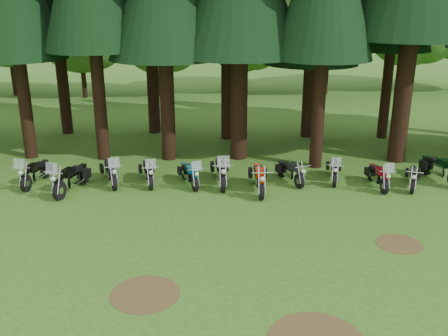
{
  "coord_description": "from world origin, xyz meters",
  "views": [
    {
      "loc": [
        -1.33,
        -13.09,
        7.18
      ],
      "look_at": [
        -0.76,
        5.0,
        1.0
      ],
      "focal_mm": 40.0,
      "sensor_mm": 36.0,
      "label": 1
    }
  ],
  "objects_px": {
    "motorcycle_6": "(259,179)",
    "motorcycle_10": "(413,178)",
    "motorcycle_1": "(71,179)",
    "motorcycle_0": "(35,173)",
    "motorcycle_9": "(378,177)",
    "motorcycle_3": "(148,173)",
    "motorcycle_7": "(290,173)",
    "motorcycle_2": "(111,173)",
    "motorcycle_4": "(190,175)",
    "motorcycle_11": "(441,169)",
    "motorcycle_8": "(334,171)",
    "motorcycle_5": "(221,172)"
  },
  "relations": [
    {
      "from": "motorcycle_6",
      "to": "motorcycle_9",
      "type": "relative_size",
      "value": 1.14
    },
    {
      "from": "motorcycle_1",
      "to": "motorcycle_3",
      "type": "distance_m",
      "value": 3.0
    },
    {
      "from": "motorcycle_3",
      "to": "motorcycle_4",
      "type": "xyz_separation_m",
      "value": [
        1.69,
        -0.23,
        -0.01
      ]
    },
    {
      "from": "motorcycle_6",
      "to": "motorcycle_10",
      "type": "xyz_separation_m",
      "value": [
        6.16,
        0.22,
        -0.09
      ]
    },
    {
      "from": "motorcycle_3",
      "to": "motorcycle_7",
      "type": "height_order",
      "value": "motorcycle_3"
    },
    {
      "from": "motorcycle_3",
      "to": "motorcycle_7",
      "type": "distance_m",
      "value": 5.79
    },
    {
      "from": "motorcycle_0",
      "to": "motorcycle_1",
      "type": "xyz_separation_m",
      "value": [
        1.65,
        -0.86,
        0.05
      ]
    },
    {
      "from": "motorcycle_4",
      "to": "motorcycle_11",
      "type": "height_order",
      "value": "motorcycle_11"
    },
    {
      "from": "motorcycle_5",
      "to": "motorcycle_6",
      "type": "xyz_separation_m",
      "value": [
        1.47,
        -0.82,
        -0.02
      ]
    },
    {
      "from": "motorcycle_6",
      "to": "motorcycle_4",
      "type": "bearing_deg",
      "value": 164.19
    },
    {
      "from": "motorcycle_0",
      "to": "motorcycle_7",
      "type": "xyz_separation_m",
      "value": [
        10.33,
        -0.08,
        -0.05
      ]
    },
    {
      "from": "motorcycle_7",
      "to": "motorcycle_9",
      "type": "relative_size",
      "value": 0.93
    },
    {
      "from": "motorcycle_6",
      "to": "motorcycle_10",
      "type": "height_order",
      "value": "motorcycle_6"
    },
    {
      "from": "motorcycle_5",
      "to": "motorcycle_7",
      "type": "xyz_separation_m",
      "value": [
        2.85,
        0.13,
        -0.1
      ]
    },
    {
      "from": "motorcycle_1",
      "to": "motorcycle_6",
      "type": "distance_m",
      "value": 7.31
    },
    {
      "from": "motorcycle_4",
      "to": "motorcycle_10",
      "type": "distance_m",
      "value": 8.91
    },
    {
      "from": "motorcycle_7",
      "to": "motorcycle_10",
      "type": "bearing_deg",
      "value": -29.64
    },
    {
      "from": "motorcycle_10",
      "to": "motorcycle_0",
      "type": "bearing_deg",
      "value": -161.4
    },
    {
      "from": "motorcycle_4",
      "to": "motorcycle_6",
      "type": "xyz_separation_m",
      "value": [
        2.73,
        -0.77,
        0.06
      ]
    },
    {
      "from": "motorcycle_1",
      "to": "motorcycle_10",
      "type": "bearing_deg",
      "value": 16.9
    },
    {
      "from": "motorcycle_1",
      "to": "motorcycle_6",
      "type": "relative_size",
      "value": 1.02
    },
    {
      "from": "motorcycle_2",
      "to": "motorcycle_4",
      "type": "bearing_deg",
      "value": -24.09
    },
    {
      "from": "motorcycle_2",
      "to": "motorcycle_3",
      "type": "height_order",
      "value": "motorcycle_2"
    },
    {
      "from": "motorcycle_9",
      "to": "motorcycle_11",
      "type": "bearing_deg",
      "value": 9.62
    },
    {
      "from": "motorcycle_4",
      "to": "motorcycle_8",
      "type": "xyz_separation_m",
      "value": [
        5.94,
        0.31,
        0.0
      ]
    },
    {
      "from": "motorcycle_3",
      "to": "motorcycle_8",
      "type": "bearing_deg",
      "value": -12.86
    },
    {
      "from": "motorcycle_10",
      "to": "motorcycle_8",
      "type": "bearing_deg",
      "value": -174.54
    },
    {
      "from": "motorcycle_1",
      "to": "motorcycle_9",
      "type": "height_order",
      "value": "motorcycle_1"
    },
    {
      "from": "motorcycle_4",
      "to": "motorcycle_7",
      "type": "distance_m",
      "value": 4.11
    },
    {
      "from": "motorcycle_8",
      "to": "motorcycle_11",
      "type": "xyz_separation_m",
      "value": [
        4.36,
        -0.21,
        0.08
      ]
    },
    {
      "from": "motorcycle_1",
      "to": "motorcycle_0",
      "type": "bearing_deg",
      "value": 169.31
    },
    {
      "from": "motorcycle_10",
      "to": "motorcycle_4",
      "type": "bearing_deg",
      "value": -161.86
    },
    {
      "from": "motorcycle_0",
      "to": "motorcycle_9",
      "type": "xyz_separation_m",
      "value": [
        13.75,
        -0.72,
        -0.03
      ]
    },
    {
      "from": "motorcycle_4",
      "to": "motorcycle_11",
      "type": "xyz_separation_m",
      "value": [
        10.3,
        0.1,
        0.08
      ]
    },
    {
      "from": "motorcycle_5",
      "to": "motorcycle_7",
      "type": "distance_m",
      "value": 2.85
    },
    {
      "from": "motorcycle_5",
      "to": "motorcycle_6",
      "type": "relative_size",
      "value": 1.04
    },
    {
      "from": "motorcycle_1",
      "to": "motorcycle_8",
      "type": "bearing_deg",
      "value": 21.62
    },
    {
      "from": "motorcycle_8",
      "to": "motorcycle_11",
      "type": "height_order",
      "value": "motorcycle_11"
    },
    {
      "from": "motorcycle_4",
      "to": "motorcycle_6",
      "type": "height_order",
      "value": "motorcycle_4"
    },
    {
      "from": "motorcycle_1",
      "to": "motorcycle_5",
      "type": "relative_size",
      "value": 0.98
    },
    {
      "from": "motorcycle_7",
      "to": "motorcycle_10",
      "type": "height_order",
      "value": "motorcycle_7"
    },
    {
      "from": "motorcycle_7",
      "to": "motorcycle_9",
      "type": "bearing_deg",
      "value": -31.6
    },
    {
      "from": "motorcycle_4",
      "to": "motorcycle_2",
      "type": "bearing_deg",
      "value": 156.58
    },
    {
      "from": "motorcycle_1",
      "to": "motorcycle_11",
      "type": "height_order",
      "value": "motorcycle_1"
    },
    {
      "from": "motorcycle_6",
      "to": "motorcycle_7",
      "type": "distance_m",
      "value": 1.67
    },
    {
      "from": "motorcycle_8",
      "to": "motorcycle_2",
      "type": "bearing_deg",
      "value": -167.84
    },
    {
      "from": "motorcycle_0",
      "to": "motorcycle_9",
      "type": "bearing_deg",
      "value": 7.22
    },
    {
      "from": "motorcycle_6",
      "to": "motorcycle_9",
      "type": "distance_m",
      "value": 4.8
    },
    {
      "from": "motorcycle_4",
      "to": "motorcycle_10",
      "type": "xyz_separation_m",
      "value": [
        8.89,
        -0.55,
        -0.03
      ]
    },
    {
      "from": "motorcycle_6",
      "to": "motorcycle_7",
      "type": "height_order",
      "value": "motorcycle_6"
    }
  ]
}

